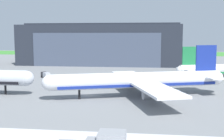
{
  "coord_description": "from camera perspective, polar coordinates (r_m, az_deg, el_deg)",
  "views": [
    {
      "loc": [
        15.59,
        -74.65,
        15.73
      ],
      "look_at": [
        4.26,
        15.44,
        4.99
      ],
      "focal_mm": 46.9,
      "sensor_mm": 36.0,
      "label": 1
    }
  ],
  "objects": [
    {
      "name": "ground_plane",
      "position": [
        77.86,
        -4.55,
        -4.93
      ],
      "size": [
        440.0,
        440.0,
        0.0
      ],
      "primitive_type": "plane",
      "color": "slate"
    },
    {
      "name": "grass_field_strip",
      "position": [
        259.22,
        3.71,
        3.26
      ],
      "size": [
        440.0,
        56.0,
        0.08
      ],
      "primitive_type": "cube",
      "color": "#3E8935",
      "rests_on": "ground_plane"
    },
    {
      "name": "maintenance_hangar",
      "position": [
        162.98,
        -2.2,
        5.0
      ],
      "size": [
        85.29,
        33.07,
        22.48
      ],
      "color": "#232833",
      "rests_on": "ground_plane"
    },
    {
      "name": "airliner_near_left",
      "position": [
        75.57,
        5.24,
        -2.07
      ],
      "size": [
        45.89,
        41.52,
        13.16
      ],
      "color": "white",
      "rests_on": "ground_plane"
    },
    {
      "name": "pushback_tractor",
      "position": [
        111.74,
        -12.84,
        -0.89
      ],
      "size": [
        4.51,
        4.64,
        2.12
      ],
      "color": "#2D2D33",
      "rests_on": "ground_plane"
    }
  ]
}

